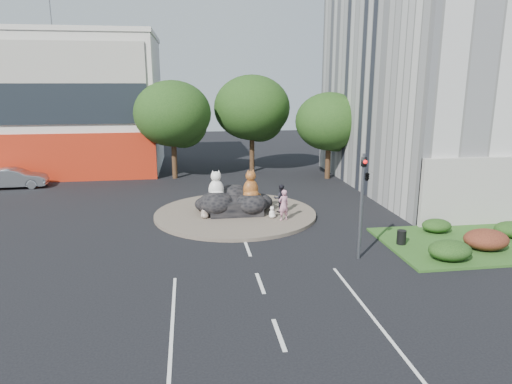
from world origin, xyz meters
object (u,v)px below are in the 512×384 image
pedestrian_dark (281,198)px  kitten_white (272,212)px  cat_tabby (251,184)px  pedestrian_pink (284,205)px  cat_white (216,185)px  kitten_calico (205,211)px  parked_car (15,178)px  litter_bin (401,237)px

pedestrian_dark → kitten_white: bearing=55.7°
cat_tabby → pedestrian_pink: (1.70, -1.70, -0.92)m
cat_white → kitten_calico: 1.81m
kitten_calico → parked_car: bearing=164.6°
kitten_calico → kitten_white: kitten_calico is taller
kitten_calico → litter_bin: 11.26m
kitten_calico → cat_white: bearing=71.9°
kitten_white → parked_car: (-18.34, 11.54, 0.22)m
cat_white → kitten_white: bearing=-28.1°
kitten_calico → cat_tabby: bearing=34.0°
cat_white → parked_car: size_ratio=0.38×
litter_bin → parked_car: bearing=145.1°
kitten_white → pedestrian_pink: 0.97m
parked_car → pedestrian_dark: bearing=-122.1°
cat_tabby → kitten_calico: size_ratio=2.09×
litter_bin → cat_tabby: bearing=137.0°
cat_tabby → kitten_white: cat_tabby is taller
pedestrian_pink → kitten_calico: bearing=-32.7°
kitten_white → parked_car: parked_car is taller
cat_tabby → pedestrian_pink: cat_tabby is taller
cat_white → pedestrian_pink: cat_white is taller
kitten_calico → parked_car: size_ratio=0.19×
cat_white → parked_car: (-15.13, 10.08, -1.22)m
parked_car → litter_bin: 29.30m
kitten_calico → parked_car: (-14.37, 10.99, 0.14)m
kitten_white → pedestrian_dark: 1.44m
cat_tabby → pedestrian_dark: size_ratio=1.06×
parked_car → litter_bin: size_ratio=6.63×
kitten_calico → kitten_white: 4.02m
kitten_calico → kitten_white: (3.98, -0.55, -0.08)m
pedestrian_dark → parked_car: 21.74m
cat_tabby → kitten_white: (1.12, -1.15, -1.46)m
pedestrian_pink → litter_bin: size_ratio=2.54×
cat_white → pedestrian_dark: bearing=-8.5°
pedestrian_pink → pedestrian_dark: 1.69m
pedestrian_pink → kitten_white: bearing=-62.7°
kitten_white → litter_bin: 7.72m
cat_white → cat_tabby: bearing=-12.0°
cat_tabby → kitten_white: size_ratio=2.54×
kitten_white → pedestrian_dark: bearing=34.0°
cat_white → cat_tabby: 2.11m
pedestrian_pink → cat_white: bearing=-47.0°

